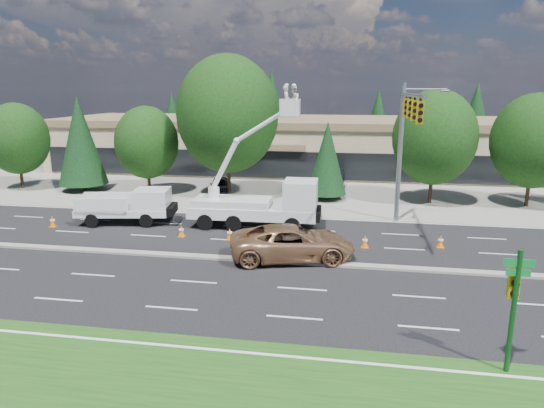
% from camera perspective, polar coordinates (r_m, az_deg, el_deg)
% --- Properties ---
extents(ground, '(140.00, 140.00, 0.00)m').
position_cam_1_polar(ground, '(25.65, -6.92, -6.37)').
color(ground, black).
rests_on(ground, ground).
extents(concrete_apron, '(140.00, 22.00, 0.01)m').
position_cam_1_polar(concrete_apron, '(44.52, 0.32, 2.24)').
color(concrete_apron, gray).
rests_on(concrete_apron, ground).
extents(road_median, '(120.00, 0.55, 0.12)m').
position_cam_1_polar(road_median, '(25.63, -6.92, -6.24)').
color(road_median, gray).
rests_on(road_median, ground).
extents(strip_mall, '(50.40, 15.40, 5.50)m').
position_cam_1_polar(strip_mall, '(53.86, 2.04, 7.23)').
color(strip_mall, tan).
rests_on(strip_mall, ground).
extents(tree_front_a, '(5.40, 5.40, 7.49)m').
position_cam_1_polar(tree_front_a, '(48.08, -27.82, 6.81)').
color(tree_front_a, '#332114').
rests_on(tree_front_a, ground).
extents(tree_front_b, '(4.12, 4.12, 8.12)m').
position_cam_1_polar(tree_front_b, '(44.72, -21.63, 6.99)').
color(tree_front_b, '#332114').
rests_on(tree_front_b, ground).
extents(tree_front_c, '(5.25, 5.25, 7.29)m').
position_cam_1_polar(tree_front_c, '(41.96, -14.52, 7.01)').
color(tree_front_c, '#332114').
rests_on(tree_front_c, ground).
extents(tree_front_d, '(8.18, 8.18, 11.35)m').
position_cam_1_polar(tree_front_d, '(39.45, -5.24, 10.47)').
color(tree_front_d, '#332114').
rests_on(tree_front_d, ground).
extents(tree_front_e, '(3.14, 3.14, 6.18)m').
position_cam_1_polar(tree_front_e, '(38.53, 6.51, 5.39)').
color(tree_front_e, '#332114').
rests_on(tree_front_e, ground).
extents(tree_front_f, '(6.24, 6.24, 8.66)m').
position_cam_1_polar(tree_front_f, '(38.75, 18.57, 7.44)').
color(tree_front_f, '#332114').
rests_on(tree_front_f, ground).
extents(tree_front_g, '(6.05, 6.05, 8.39)m').
position_cam_1_polar(tree_front_g, '(40.44, 28.45, 6.53)').
color(tree_front_g, '#332114').
rests_on(tree_front_g, ground).
extents(tree_back_a, '(4.16, 4.16, 8.20)m').
position_cam_1_polar(tree_back_a, '(69.87, -11.60, 9.68)').
color(tree_back_a, '#332114').
rests_on(tree_back_a, ground).
extents(tree_back_b, '(5.65, 5.65, 11.14)m').
position_cam_1_polar(tree_back_b, '(66.09, -0.04, 11.12)').
color(tree_back_b, '#332114').
rests_on(tree_back_b, ground).
extents(tree_back_c, '(4.37, 4.37, 8.62)m').
position_cam_1_polar(tree_back_c, '(65.30, 12.34, 9.60)').
color(tree_back_c, '#332114').
rests_on(tree_back_c, ground).
extents(tree_back_d, '(4.82, 4.82, 9.50)m').
position_cam_1_polar(tree_back_d, '(66.91, 22.81, 9.36)').
color(tree_back_d, '#332114').
rests_on(tree_back_d, ground).
extents(signal_mast, '(2.76, 10.16, 9.00)m').
position_cam_1_polar(signal_mast, '(30.42, 15.38, 8.07)').
color(signal_mast, gray).
rests_on(signal_mast, ground).
extents(street_sign_pole, '(0.90, 0.44, 4.00)m').
position_cam_1_polar(street_sign_pole, '(16.73, 26.56, -9.83)').
color(street_sign_pole, '#0D3C17').
rests_on(street_sign_pole, ground).
extents(utility_pickup, '(6.22, 3.17, 2.27)m').
position_cam_1_polar(utility_pickup, '(33.06, -16.29, -0.60)').
color(utility_pickup, white).
rests_on(utility_pickup, ground).
extents(bucket_truck, '(8.17, 2.81, 8.92)m').
position_cam_1_polar(bucket_truck, '(30.58, -0.91, 0.68)').
color(bucket_truck, white).
rests_on(bucket_truck, ground).
extents(traffic_cone_a, '(0.40, 0.40, 0.70)m').
position_cam_1_polar(traffic_cone_a, '(34.14, -24.41, -1.88)').
color(traffic_cone_a, orange).
rests_on(traffic_cone_a, ground).
extents(traffic_cone_b, '(0.40, 0.40, 0.70)m').
position_cam_1_polar(traffic_cone_b, '(29.54, -10.62, -3.13)').
color(traffic_cone_b, orange).
rests_on(traffic_cone_b, ground).
extents(traffic_cone_c, '(0.40, 0.40, 0.70)m').
position_cam_1_polar(traffic_cone_c, '(28.55, -5.00, -3.54)').
color(traffic_cone_c, orange).
rests_on(traffic_cone_c, ground).
extents(traffic_cone_d, '(0.40, 0.40, 0.70)m').
position_cam_1_polar(traffic_cone_d, '(27.56, 10.89, -4.36)').
color(traffic_cone_d, orange).
rests_on(traffic_cone_d, ground).
extents(traffic_cone_e, '(0.40, 0.40, 0.70)m').
position_cam_1_polar(traffic_cone_e, '(28.68, 19.22, -4.18)').
color(traffic_cone_e, orange).
rests_on(traffic_cone_e, ground).
extents(minivan, '(6.92, 4.36, 1.78)m').
position_cam_1_polar(minivan, '(25.12, 2.41, -4.57)').
color(minivan, '#A67650').
rests_on(minivan, ground).
extents(parked_car_west, '(2.20, 4.11, 1.33)m').
position_cam_1_polar(parked_car_west, '(41.43, -6.18, 2.25)').
color(parked_car_west, black).
rests_on(parked_car_west, ground).
extents(parked_car_east, '(2.20, 5.15, 1.65)m').
position_cam_1_polar(parked_car_east, '(42.84, 7.03, 2.81)').
color(parked_car_east, black).
rests_on(parked_car_east, ground).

